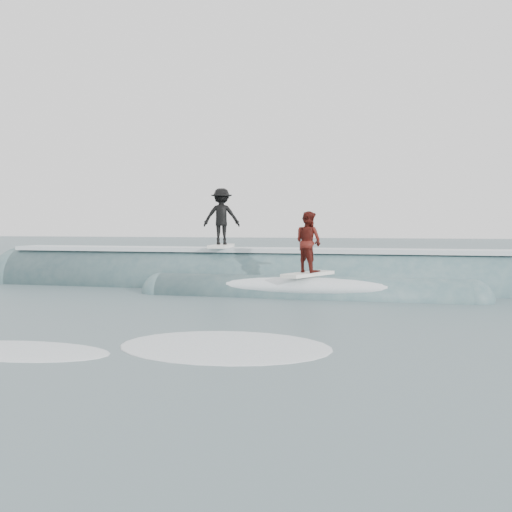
# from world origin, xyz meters

# --- Properties ---
(ground) EXTENTS (160.00, 160.00, 0.00)m
(ground) POSITION_xyz_m (0.00, 0.00, 0.00)
(ground) COLOR #3C5357
(ground) RESTS_ON ground
(breaking_wave) EXTENTS (20.64, 4.03, 2.50)m
(breaking_wave) POSITION_xyz_m (0.27, 6.26, 0.04)
(breaking_wave) COLOR #3A5A61
(breaking_wave) RESTS_ON ground
(surfer_black) EXTENTS (1.35, 2.05, 2.00)m
(surfer_black) POSITION_xyz_m (-1.44, 6.59, 2.30)
(surfer_black) COLOR white
(surfer_black) RESTS_ON ground
(surfer_red) EXTENTS (1.35, 2.04, 1.86)m
(surfer_red) POSITION_xyz_m (1.84, 4.39, 1.50)
(surfer_red) COLOR white
(surfer_red) RESTS_ON ground
(whitewater) EXTENTS (12.51, 6.33, 0.10)m
(whitewater) POSITION_xyz_m (-2.83, -1.89, 0.00)
(whitewater) COLOR white
(whitewater) RESTS_ON ground
(far_swells) EXTENTS (37.54, 8.65, 0.80)m
(far_swells) POSITION_xyz_m (-3.13, 17.65, 0.00)
(far_swells) COLOR #3A5A61
(far_swells) RESTS_ON ground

